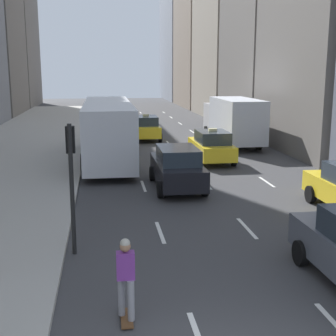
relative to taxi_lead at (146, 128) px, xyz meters
name	(u,v)px	position (x,y,z in m)	size (l,w,h in m)	color
sidewalk_left	(28,143)	(-8.20, -0.95, -0.81)	(8.00, 66.00, 0.15)	#ADAAA3
lane_markings	(175,150)	(1.40, -4.95, -0.87)	(5.72, 56.00, 0.01)	white
taxi_lead	(146,128)	(0.00, 0.00, 0.00)	(2.02, 4.40, 1.87)	yellow
taxi_second	(211,146)	(2.80, -8.93, 0.00)	(2.02, 4.40, 1.87)	yellow
sedan_black_near	(177,167)	(0.00, -14.50, 0.04)	(2.02, 4.80, 1.81)	black
city_bus	(108,129)	(-2.81, -7.85, 0.91)	(2.80, 11.61, 3.25)	silver
box_truck	(233,119)	(5.60, -3.12, 0.83)	(2.58, 8.40, 3.15)	silver
skateboarder	(126,276)	(-2.71, -25.05, 0.08)	(0.36, 0.80, 1.75)	brown
traffic_light_pole	(71,167)	(-3.95, -21.23, 1.53)	(0.24, 0.42, 3.60)	black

